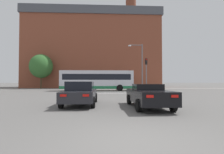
% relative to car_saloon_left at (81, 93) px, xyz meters
% --- Properties ---
extents(ground_plane, '(400.00, 400.00, 0.00)m').
position_rel_car_saloon_left_xyz_m(ground_plane, '(2.12, -6.87, -0.75)').
color(ground_plane, '#605E5B').
extents(stop_line_strip, '(7.77, 0.30, 0.01)m').
position_rel_car_saloon_left_xyz_m(stop_line_strip, '(2.12, 10.56, -0.75)').
color(stop_line_strip, silver).
rests_on(stop_line_strip, ground_plane).
extents(far_pavement, '(68.64, 2.50, 0.01)m').
position_rel_car_saloon_left_xyz_m(far_pavement, '(2.12, 25.02, -0.75)').
color(far_pavement, gray).
rests_on(far_pavement, ground_plane).
extents(brick_civic_building, '(33.05, 13.45, 26.02)m').
position_rel_car_saloon_left_xyz_m(brick_civic_building, '(-1.01, 34.92, 8.90)').
color(brick_civic_building, brown).
rests_on(brick_civic_building, ground_plane).
extents(car_saloon_left, '(2.00, 4.49, 1.48)m').
position_rel_car_saloon_left_xyz_m(car_saloon_left, '(0.00, 0.00, 0.00)').
color(car_saloon_left, '#232328').
rests_on(car_saloon_left, ground_plane).
extents(car_roadster_right, '(1.98, 4.68, 1.34)m').
position_rel_car_saloon_left_xyz_m(car_roadster_right, '(4.00, -1.32, -0.05)').
color(car_roadster_right, black).
rests_on(car_roadster_right, ground_plane).
extents(bus_crossing_lead, '(11.42, 2.70, 3.20)m').
position_rel_car_saloon_left_xyz_m(bus_crossing_lead, '(0.47, 16.83, 0.97)').
color(bus_crossing_lead, silver).
rests_on(bus_crossing_lead, ground_plane).
extents(traffic_light_far_right, '(0.26, 0.31, 3.93)m').
position_rel_car_saloon_left_xyz_m(traffic_light_far_right, '(6.91, 24.51, 1.91)').
color(traffic_light_far_right, slate).
rests_on(traffic_light_far_right, ground_plane).
extents(traffic_light_near_right, '(0.26, 0.31, 4.51)m').
position_rel_car_saloon_left_xyz_m(traffic_light_near_right, '(7.06, 11.24, 2.26)').
color(traffic_light_near_right, slate).
rests_on(traffic_light_near_right, ground_plane).
extents(street_lamp_junction, '(2.23, 0.36, 7.09)m').
position_rel_car_saloon_left_xyz_m(street_lamp_junction, '(6.90, 14.58, 3.60)').
color(street_lamp_junction, slate).
rests_on(street_lamp_junction, ground_plane).
extents(pedestrian_waiting, '(0.39, 0.46, 1.65)m').
position_rel_car_saloon_left_xyz_m(pedestrian_waiting, '(4.49, 25.83, 0.21)').
color(pedestrian_waiting, black).
rests_on(pedestrian_waiting, ground_plane).
extents(pedestrian_walking_east, '(0.46, 0.39, 1.58)m').
position_rel_car_saloon_left_xyz_m(pedestrian_walking_east, '(4.72, 24.60, 0.17)').
color(pedestrian_walking_east, black).
rests_on(pedestrian_walking_east, ground_plane).
extents(tree_by_building, '(4.81, 4.81, 7.26)m').
position_rel_car_saloon_left_xyz_m(tree_by_building, '(-11.69, 26.42, 3.98)').
color(tree_by_building, '#4C3823').
rests_on(tree_by_building, ground_plane).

